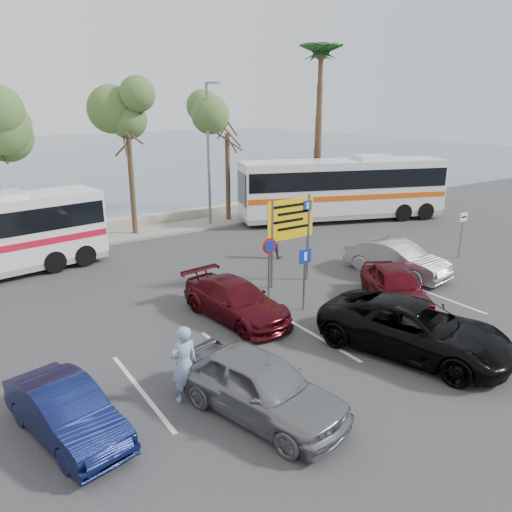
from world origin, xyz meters
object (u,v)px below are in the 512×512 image
street_lamp_right (209,148)px  suv_black (415,328)px  coach_bus_right (342,191)px  car_blue (66,412)px  car_silver_b (397,258)px  car_silver_a (259,385)px  pedestrian_near (184,364)px  pedestrian_far (275,240)px  car_maroon (236,300)px  car_red (395,286)px  direction_sign (291,226)px

street_lamp_right → suv_black: size_ratio=1.44×
suv_black → coach_bus_right: bearing=35.7°
car_blue → car_silver_b: bearing=0.4°
car_silver_a → pedestrian_near: bearing=113.7°
suv_black → pedestrian_far: 10.16m
coach_bus_right → pedestrian_far: bearing=-153.3°
coach_bus_right → suv_black: size_ratio=2.30×
coach_bus_right → car_blue: coach_bus_right is taller
street_lamp_right → suv_black: (-2.50, -17.02, -3.82)m
street_lamp_right → pedestrian_far: (-0.43, -7.07, -3.77)m
car_maroon → car_red: 5.91m
coach_bus_right → car_silver_b: (-5.19, -9.00, -1.09)m
suv_black → car_maroon: bearing=103.4°
car_blue → pedestrian_far: bearing=23.0°
car_maroon → pedestrian_far: size_ratio=2.72×
car_silver_a → car_blue: 4.33m
car_silver_a → pedestrian_far: size_ratio=2.71×
direction_sign → suv_black: (-0.50, -6.70, -1.66)m
car_silver_a → pedestrian_far: (7.57, 9.95, 0.06)m
car_blue → car_maroon: (6.40, 3.34, 0.03)m
street_lamp_right → car_silver_a: street_lamp_right is taller
street_lamp_right → direction_sign: size_ratio=2.23×
car_silver_a → direction_sign: bearing=32.8°
direction_sign → pedestrian_far: size_ratio=2.17×
pedestrian_far → car_red: bearing=157.3°
car_red → car_blue: bearing=-145.6°
car_maroon → pedestrian_near: (-3.62, -3.50, 0.35)m
direction_sign → car_blue: (-10.00, -5.04, -1.81)m
car_silver_a → car_red: car_silver_a is taller
car_red → coach_bus_right: bearing=84.0°
car_blue → car_maroon: size_ratio=0.83×
direction_sign → car_blue: 11.35m
direction_sign → car_maroon: size_ratio=0.80×
car_red → pedestrian_far: bearing=121.4°
coach_bus_right → car_silver_b: bearing=-120.0°
coach_bus_right → pedestrian_far: size_ratio=7.73×
direction_sign → car_silver_a: direction_sign is taller
car_maroon → car_red: car_red is taller
direction_sign → car_silver_a: size_ratio=0.80×
car_maroon → car_silver_b: car_silver_b is taller
pedestrian_near → direction_sign: bearing=-145.6°
suv_black → pedestrian_far: size_ratio=3.36×
street_lamp_right → car_maroon: bearing=-115.0°
direction_sign → car_silver_b: (4.43, -1.70, -1.69)m
coach_bus_right → street_lamp_right: bearing=158.4°
direction_sign → suv_black: 6.92m
car_maroon → suv_black: suv_black is taller
pedestrian_near → car_maroon: bearing=-137.3°
pedestrian_near → coach_bus_right: bearing=-144.8°
suv_black → pedestrian_near: bearing=149.0°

